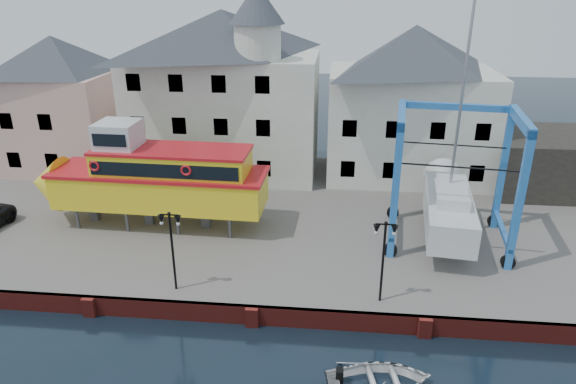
# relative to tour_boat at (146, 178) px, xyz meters

# --- Properties ---
(ground) EXTENTS (140.00, 140.00, 0.00)m
(ground) POSITION_rel_tour_boat_xyz_m (7.81, -8.25, -4.05)
(ground) COLOR black
(ground) RESTS_ON ground
(hardstanding) EXTENTS (44.00, 22.00, 1.00)m
(hardstanding) POSITION_rel_tour_boat_xyz_m (7.81, 2.75, -3.55)
(hardstanding) COLOR #605751
(hardstanding) RESTS_ON ground
(quay_wall) EXTENTS (44.00, 0.47, 1.00)m
(quay_wall) POSITION_rel_tour_boat_xyz_m (7.81, -8.15, -3.55)
(quay_wall) COLOR maroon
(quay_wall) RESTS_ON ground
(building_pink) EXTENTS (8.00, 7.00, 10.30)m
(building_pink) POSITION_rel_tour_boat_xyz_m (-10.19, 9.75, 2.09)
(building_pink) COLOR #D8A698
(building_pink) RESTS_ON hardstanding
(building_white_main) EXTENTS (14.00, 8.30, 14.00)m
(building_white_main) POSITION_rel_tour_boat_xyz_m (2.94, 10.14, 3.29)
(building_white_main) COLOR beige
(building_white_main) RESTS_ON hardstanding
(building_white_right) EXTENTS (12.00, 8.00, 11.20)m
(building_white_right) POSITION_rel_tour_boat_xyz_m (16.81, 10.75, 2.54)
(building_white_right) COLOR beige
(building_white_right) RESTS_ON hardstanding
(shed_dark) EXTENTS (8.00, 7.00, 4.00)m
(shed_dark) POSITION_rel_tour_boat_xyz_m (26.81, 8.75, -1.05)
(shed_dark) COLOR black
(shed_dark) RESTS_ON hardstanding
(lamp_post_left) EXTENTS (1.12, 0.32, 4.20)m
(lamp_post_left) POSITION_rel_tour_boat_xyz_m (3.81, -7.05, 0.12)
(lamp_post_left) COLOR black
(lamp_post_left) RESTS_ON hardstanding
(lamp_post_right) EXTENTS (1.12, 0.32, 4.20)m
(lamp_post_right) POSITION_rel_tour_boat_xyz_m (13.81, -7.05, 0.12)
(lamp_post_right) COLOR black
(lamp_post_right) RESTS_ON hardstanding
(tour_boat) EXTENTS (14.98, 4.02, 6.48)m
(tour_boat) POSITION_rel_tour_boat_xyz_m (0.00, 0.00, 0.00)
(tour_boat) COLOR #59595E
(tour_boat) RESTS_ON hardstanding
(travel_lift) EXTENTS (7.45, 9.98, 14.75)m
(travel_lift) POSITION_rel_tour_boat_xyz_m (18.07, 0.33, -0.60)
(travel_lift) COLOR #2151A7
(travel_lift) RESTS_ON hardstanding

